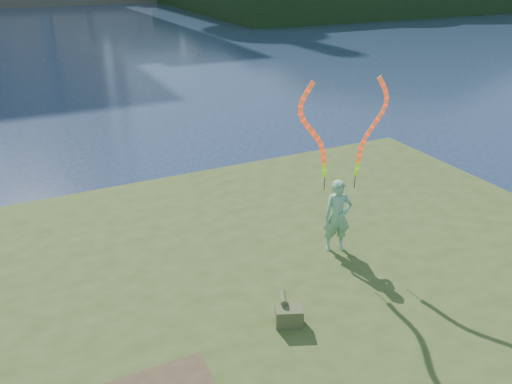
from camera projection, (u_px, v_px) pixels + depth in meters
ground at (201, 319)px, 9.92m from camera, size 320.00×320.00×0.00m
wooded_hill at (417, 0)px, 82.10m from camera, size 78.00×50.00×63.00m
woman_with_ribbons at (339, 189)px, 10.23m from camera, size 1.94×0.71×3.99m
canvas_bag at (288, 315)px, 8.53m from camera, size 0.55×0.62×0.44m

